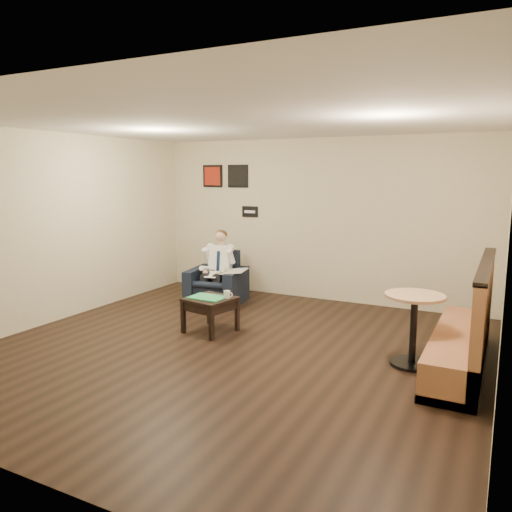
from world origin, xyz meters
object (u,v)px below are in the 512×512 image
at_px(banquette, 461,316).
at_px(coffee_mug, 227,294).
at_px(green_folder, 207,297).
at_px(armchair, 217,278).
at_px(cafe_table, 413,330).
at_px(seated_man, 214,270).
at_px(smartphone, 221,296).
at_px(side_table, 210,315).

bearing_deg(banquette, coffee_mug, -178.15).
bearing_deg(green_folder, banquette, 3.58).
xyz_separation_m(armchair, cafe_table, (3.51, -1.43, -0.01)).
height_order(armchair, banquette, banquette).
bearing_deg(seated_man, cafe_table, -30.01).
bearing_deg(armchair, banquette, -26.70).
height_order(seated_man, coffee_mug, seated_man).
xyz_separation_m(coffee_mug, smartphone, (-0.13, 0.07, -0.05)).
relative_size(side_table, smartphone, 3.93).
height_order(armchair, smartphone, armchair).
xyz_separation_m(side_table, banquette, (3.22, 0.19, 0.36)).
relative_size(smartphone, cafe_table, 0.18).
bearing_deg(coffee_mug, banquette, 1.85).
relative_size(armchair, coffee_mug, 8.62).
relative_size(side_table, coffee_mug, 5.79).
bearing_deg(smartphone, banquette, 21.29).
bearing_deg(seated_man, banquette, -25.31).
bearing_deg(coffee_mug, seated_man, 128.18).
distance_m(coffee_mug, cafe_table, 2.53).
bearing_deg(cafe_table, green_folder, -179.50).
height_order(armchair, green_folder, armchair).
bearing_deg(smartphone, green_folder, -103.96).
height_order(seated_man, green_folder, seated_man).
bearing_deg(seated_man, smartphone, -63.54).
relative_size(seated_man, coffee_mug, 11.43).
xyz_separation_m(armchair, banquette, (4.00, -1.25, 0.18)).
bearing_deg(green_folder, cafe_table, 0.50).
height_order(coffee_mug, banquette, banquette).
xyz_separation_m(green_folder, coffee_mug, (0.25, 0.11, 0.05)).
distance_m(side_table, banquette, 3.25).
distance_m(seated_man, smartphone, 1.44).
bearing_deg(smartphone, side_table, -97.35).
bearing_deg(side_table, armchair, 118.27).
bearing_deg(coffee_mug, cafe_table, -1.88).
relative_size(armchair, banquette, 0.37).
distance_m(coffee_mug, banquette, 3.01).
distance_m(banquette, cafe_table, 0.55).
bearing_deg(green_folder, coffee_mug, 22.91).
height_order(green_folder, coffee_mug, coffee_mug).
height_order(seated_man, smartphone, seated_man).
relative_size(seated_man, smartphone, 7.76).
distance_m(side_table, green_folder, 0.25).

